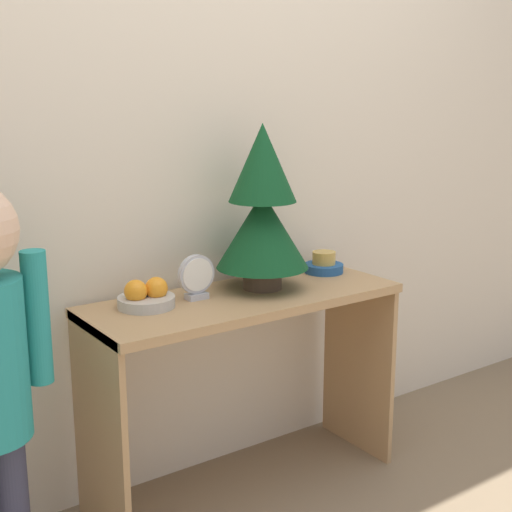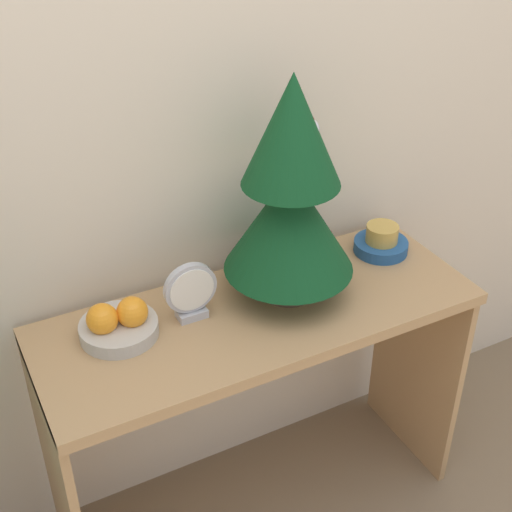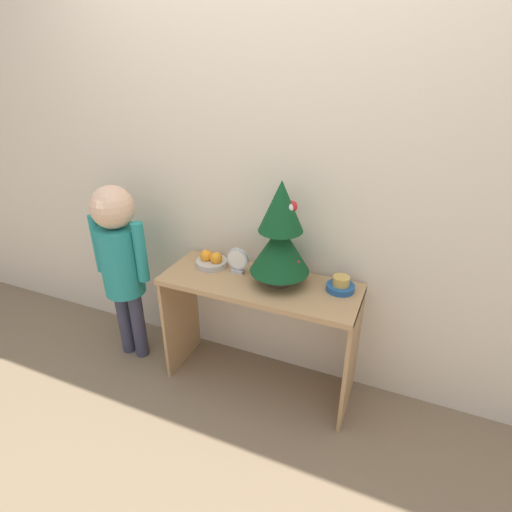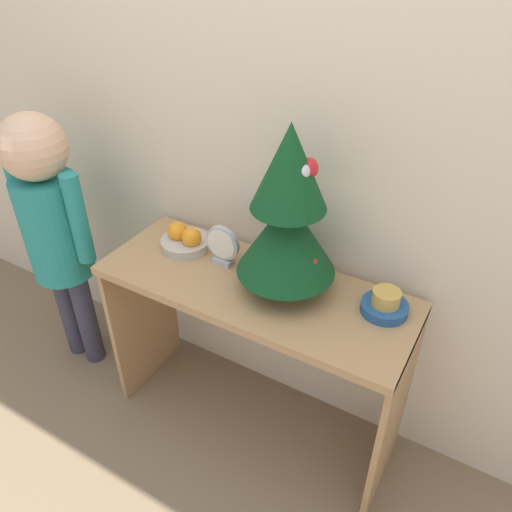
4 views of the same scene
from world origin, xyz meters
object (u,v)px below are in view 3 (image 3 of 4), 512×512
Objects in this scene: singing_bowl at (341,285)px; fruit_bowl at (212,261)px; desk_clock at (238,261)px; child_figure at (120,254)px; mini_tree at (281,235)px.

fruit_bowl is at bearing -178.54° from singing_bowl.
desk_clock reaches higher than fruit_bowl.
child_figure is (-0.70, -0.12, -0.04)m from desk_clock.
desk_clock is 0.72m from child_figure.
child_figure reaches higher than singing_bowl.
desk_clock is at bearing 176.54° from mini_tree.
fruit_bowl is 0.55m from child_figure.
mini_tree reaches higher than child_figure.
singing_bowl is at bearing 6.86° from child_figure.
mini_tree reaches higher than fruit_bowl.
singing_bowl is at bearing 1.46° from fruit_bowl.
fruit_bowl is 0.18m from desk_clock.
fruit_bowl is (-0.42, 0.03, -0.24)m from mini_tree.
singing_bowl is 0.56m from desk_clock.
fruit_bowl is at bearing 14.03° from child_figure.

